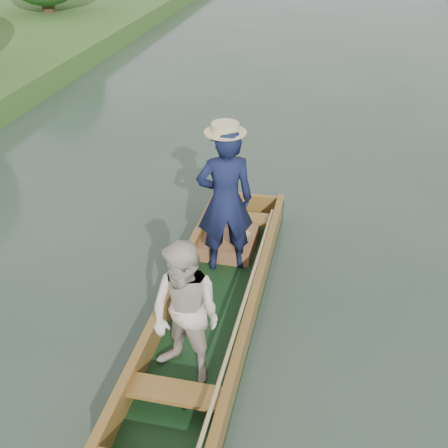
# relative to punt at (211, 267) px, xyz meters

# --- Properties ---
(ground) EXTENTS (120.00, 120.00, 0.00)m
(ground) POSITION_rel_punt_xyz_m (0.03, -0.01, -0.69)
(ground) COLOR #283D30
(ground) RESTS_ON ground
(punt) EXTENTS (1.13, 5.00, 2.14)m
(punt) POSITION_rel_punt_xyz_m (0.00, 0.00, 0.00)
(punt) COLOR #133216
(punt) RESTS_ON ground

